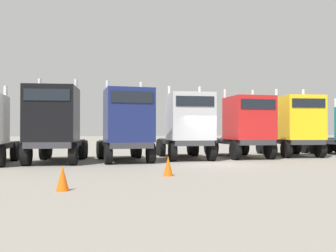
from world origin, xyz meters
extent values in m
plane|color=gray|center=(0.00, 0.00, 0.00)|extent=(200.00, 200.00, 0.00)
cylinder|color=silver|center=(-10.26, 3.39, 2.53)|extent=(0.19, 0.19, 2.91)
cylinder|color=black|center=(-10.26, 1.52, 0.51)|extent=(0.43, 1.05, 1.03)
cylinder|color=black|center=(-9.96, 5.14, 0.51)|extent=(0.43, 1.05, 1.03)
cylinder|color=black|center=(-9.87, 6.24, 0.51)|extent=(0.43, 1.05, 1.03)
cube|color=#333338|center=(-7.62, 3.94, 1.00)|extent=(3.32, 6.39, 0.30)
cube|color=black|center=(-7.96, 2.21, 2.52)|extent=(2.85, 2.97, 2.74)
cube|color=black|center=(-8.21, 0.93, 3.37)|extent=(2.07, 0.44, 0.55)
cylinder|color=silver|center=(-6.75, 3.43, 2.82)|extent=(0.21, 0.21, 3.34)
cylinder|color=silver|center=(-8.62, 3.80, 2.82)|extent=(0.21, 0.21, 3.34)
cylinder|color=#333338|center=(-7.37, 5.25, 1.21)|extent=(1.29, 1.29, 0.12)
cylinder|color=black|center=(-6.99, 1.43, 0.55)|extent=(0.55, 1.15, 1.10)
cylinder|color=black|center=(-9.15, 1.85, 0.55)|extent=(0.55, 1.15, 1.10)
cylinder|color=black|center=(-6.27, 5.14, 0.55)|extent=(0.55, 1.15, 1.10)
cylinder|color=black|center=(-8.43, 5.56, 0.55)|extent=(0.55, 1.15, 1.10)
cylinder|color=black|center=(-6.06, 6.22, 0.55)|extent=(0.55, 1.15, 1.10)
cylinder|color=black|center=(-8.22, 6.64, 0.55)|extent=(0.55, 1.15, 1.10)
cube|color=#333338|center=(-4.10, 3.66, 0.95)|extent=(2.39, 5.97, 0.30)
cube|color=navy|center=(-4.16, 1.89, 2.48)|extent=(2.48, 2.43, 2.77)
cube|color=black|center=(-4.20, 0.69, 3.34)|extent=(2.10, 0.11, 0.55)
cylinder|color=silver|center=(-3.17, 3.19, 2.78)|extent=(0.19, 0.19, 3.37)
cylinder|color=silver|center=(-5.07, 3.25, 2.78)|extent=(0.19, 0.19, 3.37)
cylinder|color=#333338|center=(-4.06, 4.96, 1.16)|extent=(1.14, 1.14, 0.12)
cylinder|color=black|center=(-3.07, 1.38, 0.52)|extent=(0.38, 1.06, 1.05)
cylinder|color=black|center=(-5.27, 1.45, 0.52)|extent=(0.38, 1.06, 1.05)
cylinder|color=black|center=(-2.96, 4.97, 0.52)|extent=(0.38, 1.06, 1.05)
cylinder|color=black|center=(-5.16, 5.05, 0.52)|extent=(0.38, 1.06, 1.05)
cylinder|color=black|center=(-2.92, 6.07, 0.52)|extent=(0.38, 1.06, 1.05)
cylinder|color=black|center=(-5.12, 6.14, 0.52)|extent=(0.38, 1.06, 1.05)
cube|color=#333338|center=(-0.22, 4.31, 1.02)|extent=(3.08, 6.53, 0.30)
cube|color=#B7BABF|center=(-0.49, 2.46, 2.48)|extent=(2.74, 2.86, 2.63)
cube|color=black|center=(-0.67, 1.18, 3.27)|extent=(2.08, 0.34, 0.55)
cylinder|color=silver|center=(0.66, 3.72, 2.78)|extent=(0.20, 0.20, 3.23)
cylinder|color=silver|center=(-1.22, 4.00, 2.78)|extent=(0.20, 0.20, 3.23)
cylinder|color=#333338|center=(-0.02, 5.67, 1.23)|extent=(1.25, 1.25, 0.12)
cylinder|color=black|center=(0.52, 1.73, 0.56)|extent=(0.51, 1.15, 1.12)
cylinder|color=black|center=(-1.66, 2.05, 0.56)|extent=(0.51, 1.15, 1.12)
cylinder|color=black|center=(1.09, 5.67, 0.56)|extent=(0.51, 1.15, 1.12)
cylinder|color=black|center=(-1.08, 5.99, 0.56)|extent=(0.51, 1.15, 1.12)
cylinder|color=black|center=(1.25, 6.76, 0.56)|extent=(0.51, 1.15, 1.12)
cylinder|color=black|center=(-0.92, 7.08, 0.56)|extent=(0.51, 1.15, 1.12)
cube|color=#333338|center=(3.47, 4.18, 1.01)|extent=(2.81, 6.31, 0.30)
cube|color=red|center=(3.29, 2.42, 2.45)|extent=(2.65, 2.81, 2.56)
cube|color=black|center=(3.16, 1.11, 3.20)|extent=(2.09, 0.25, 0.55)
cylinder|color=silver|center=(4.38, 3.76, 2.75)|extent=(0.20, 0.20, 3.16)
cylinder|color=silver|center=(2.49, 3.95, 2.75)|extent=(0.20, 0.20, 3.16)
cylinder|color=#333338|center=(3.60, 5.52, 1.22)|extent=(1.21, 1.21, 0.12)
cylinder|color=black|center=(4.32, 1.72, 0.56)|extent=(0.46, 1.14, 1.11)
cylinder|color=black|center=(2.13, 1.94, 0.56)|extent=(0.46, 1.14, 1.11)
cylinder|color=black|center=(4.71, 5.52, 0.56)|extent=(0.46, 1.14, 1.11)
cylinder|color=black|center=(2.52, 5.74, 0.56)|extent=(0.46, 1.14, 1.11)
cylinder|color=black|center=(4.82, 6.62, 0.56)|extent=(0.46, 1.14, 1.11)
cylinder|color=black|center=(2.63, 6.84, 0.56)|extent=(0.46, 1.14, 1.11)
cube|color=#333338|center=(7.37, 4.18, 0.98)|extent=(3.29, 5.99, 0.30)
cube|color=yellow|center=(7.04, 2.59, 2.51)|extent=(2.84, 2.85, 2.76)
cube|color=black|center=(6.79, 1.39, 3.36)|extent=(2.07, 0.46, 0.55)
cylinder|color=silver|center=(8.24, 3.73, 2.81)|extent=(0.21, 0.21, 3.36)
cylinder|color=silver|center=(6.38, 4.11, 2.81)|extent=(0.21, 0.21, 3.36)
cylinder|color=#333338|center=(7.62, 5.40, 1.19)|extent=(1.30, 1.30, 0.12)
cylinder|color=black|center=(8.02, 1.87, 0.54)|extent=(0.56, 1.13, 1.08)
cylinder|color=black|center=(5.86, 2.31, 0.54)|extent=(0.56, 1.13, 1.08)
cylinder|color=black|center=(8.69, 5.16, 0.54)|extent=(0.56, 1.13, 1.08)
cylinder|color=black|center=(6.53, 5.61, 0.54)|extent=(0.56, 1.13, 1.08)
cylinder|color=black|center=(8.91, 6.24, 0.54)|extent=(0.56, 1.13, 1.08)
cylinder|color=black|center=(6.76, 6.68, 0.54)|extent=(0.56, 1.13, 1.08)
cylinder|color=silver|center=(10.46, 3.22, 2.48)|extent=(0.18, 0.18, 2.83)
cylinder|color=#333338|center=(11.44, 5.10, 1.12)|extent=(1.12, 1.12, 0.12)
cylinder|color=black|center=(10.35, 5.20, 0.51)|extent=(0.37, 1.02, 1.01)
cylinder|color=black|center=(12.56, 6.26, 0.51)|extent=(0.37, 1.02, 1.01)
cylinder|color=black|center=(10.36, 6.30, 0.51)|extent=(0.37, 1.02, 1.01)
cone|color=#F2590C|center=(-7.68, -6.26, 0.36)|extent=(0.36, 0.36, 0.71)
cone|color=#F2590C|center=(-3.84, -3.97, 0.37)|extent=(0.36, 0.36, 0.74)
camera|label=1|loc=(-7.96, -16.85, 1.69)|focal=38.81mm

